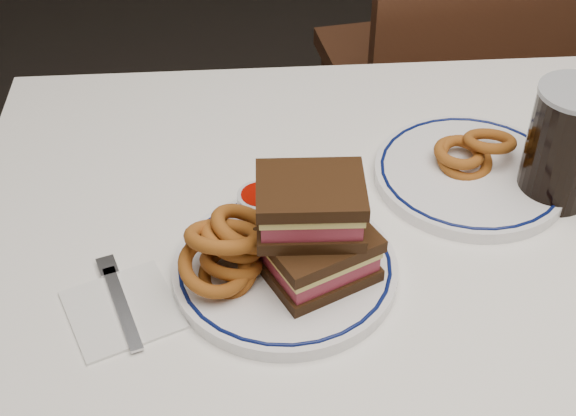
{
  "coord_description": "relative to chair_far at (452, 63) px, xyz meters",
  "views": [
    {
      "loc": [
        -0.25,
        -0.78,
        1.47
      ],
      "look_at": [
        -0.2,
        -0.03,
        0.83
      ],
      "focal_mm": 50.0,
      "sensor_mm": 36.0,
      "label": 1
    }
  ],
  "objects": [
    {
      "name": "far_plate",
      "position": [
        -0.15,
        -0.65,
        0.21
      ],
      "size": [
        0.27,
        0.27,
        0.02
      ],
      "color": "white",
      "rests_on": "dining_table"
    },
    {
      "name": "onion_rings_far",
      "position": [
        -0.15,
        -0.63,
        0.23
      ],
      "size": [
        0.12,
        0.09,
        0.07
      ],
      "color": "brown",
      "rests_on": "far_plate"
    },
    {
      "name": "napkin_fork",
      "position": [
        -0.63,
        -0.87,
        0.2
      ],
      "size": [
        0.16,
        0.17,
        0.01
      ],
      "color": "white",
      "rests_on": "dining_table"
    },
    {
      "name": "reuben_sandwich",
      "position": [
        -0.39,
        -0.83,
        0.28
      ],
      "size": [
        0.16,
        0.14,
        0.13
      ],
      "color": "black",
      "rests_on": "main_plate"
    },
    {
      "name": "beer_mug",
      "position": [
        -0.04,
        -0.69,
        0.28
      ],
      "size": [
        0.15,
        0.1,
        0.17
      ],
      "color": "black",
      "rests_on": "dining_table"
    },
    {
      "name": "chair_far",
      "position": [
        0.0,
        0.0,
        0.0
      ],
      "size": [
        0.53,
        0.53,
        1.02
      ],
      "color": "#432315",
      "rests_on": "floor"
    },
    {
      "name": "ketchup_ramekin",
      "position": [
        -0.45,
        -0.73,
        0.23
      ],
      "size": [
        0.06,
        0.06,
        0.04
      ],
      "color": "silver",
      "rests_on": "main_plate"
    },
    {
      "name": "main_plate",
      "position": [
        -0.43,
        -0.82,
        0.21
      ],
      "size": [
        0.28,
        0.28,
        0.02
      ],
      "color": "white",
      "rests_on": "dining_table"
    },
    {
      "name": "onion_rings_main",
      "position": [
        -0.49,
        -0.83,
        0.25
      ],
      "size": [
        0.13,
        0.13,
        0.11
      ],
      "color": "brown",
      "rests_on": "main_plate"
    },
    {
      "name": "dining_table",
      "position": [
        -0.22,
        -0.75,
        0.09
      ],
      "size": [
        1.27,
        0.87,
        0.75
      ],
      "color": "white",
      "rests_on": "floor"
    }
  ]
}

